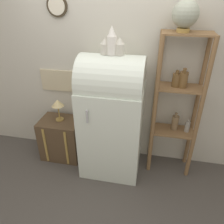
% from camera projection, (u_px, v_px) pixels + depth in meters
% --- Properties ---
extents(ground_plane, '(12.00, 12.00, 0.00)m').
position_uv_depth(ground_plane, '(109.00, 176.00, 2.92)').
color(ground_plane, '#4C4742').
extents(wall_back, '(7.00, 0.09, 2.70)m').
position_uv_depth(wall_back, '(117.00, 65.00, 2.74)').
color(wall_back, beige).
rests_on(wall_back, ground_plane).
extents(refrigerator, '(0.75, 0.68, 1.57)m').
position_uv_depth(refrigerator, '(112.00, 116.00, 2.71)').
color(refrigerator, silver).
rests_on(refrigerator, ground_plane).
extents(suitcase_trunk, '(0.56, 0.42, 0.60)m').
position_uv_depth(suitcase_trunk, '(62.00, 138.00, 3.16)').
color(suitcase_trunk, brown).
rests_on(suitcase_trunk, ground_plane).
extents(shelf_unit, '(0.55, 0.31, 1.80)m').
position_uv_depth(shelf_unit, '(177.00, 102.00, 2.61)').
color(shelf_unit, olive).
rests_on(shelf_unit, ground_plane).
extents(globe, '(0.26, 0.26, 0.30)m').
position_uv_depth(globe, '(185.00, 14.00, 2.13)').
color(globe, '#AD8942').
rests_on(globe, shelf_unit).
extents(vase_left, '(0.10, 0.10, 0.17)m').
position_uv_depth(vase_left, '(105.00, 47.00, 2.32)').
color(vase_left, beige).
rests_on(vase_left, refrigerator).
extents(vase_center, '(0.10, 0.10, 0.30)m').
position_uv_depth(vase_center, '(112.00, 41.00, 2.27)').
color(vase_center, white).
rests_on(vase_center, refrigerator).
extents(vase_right, '(0.10, 0.10, 0.18)m').
position_uv_depth(vase_right, '(120.00, 47.00, 2.29)').
color(vase_right, beige).
rests_on(vase_right, refrigerator).
extents(desk_lamp, '(0.16, 0.16, 0.31)m').
position_uv_depth(desk_lamp, '(58.00, 104.00, 2.91)').
color(desk_lamp, '#AD8942').
rests_on(desk_lamp, suitcase_trunk).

